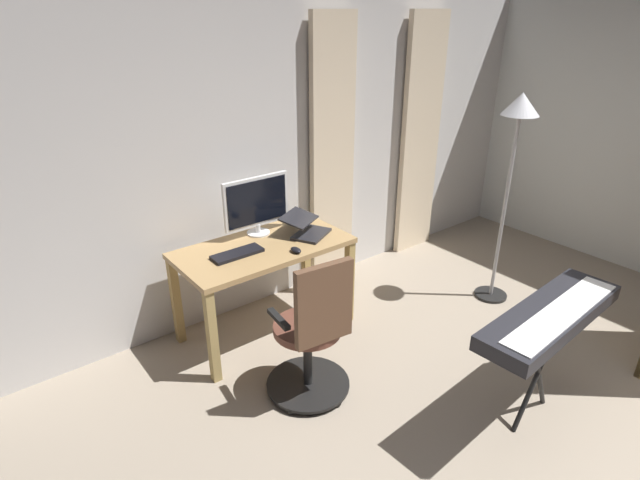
% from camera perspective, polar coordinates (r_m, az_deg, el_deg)
% --- Properties ---
extents(back_room_partition, '(5.80, 0.10, 2.58)m').
position_cam_1_polar(back_room_partition, '(4.23, -4.18, 10.19)').
color(back_room_partition, silver).
rests_on(back_room_partition, ground).
extents(curtain_left_panel, '(0.49, 0.06, 2.34)m').
position_cam_1_polar(curtain_left_panel, '(5.20, 11.21, 11.15)').
color(curtain_left_panel, beige).
rests_on(curtain_left_panel, ground).
extents(curtain_right_panel, '(0.45, 0.06, 2.34)m').
position_cam_1_polar(curtain_right_panel, '(4.43, 1.39, 9.28)').
color(curtain_right_panel, beige).
rests_on(curtain_right_panel, ground).
extents(desk, '(1.29, 0.66, 0.74)m').
position_cam_1_polar(desk, '(3.82, -6.34, -2.04)').
color(desk, tan).
rests_on(desk, ground).
extents(office_chair, '(0.56, 0.56, 1.03)m').
position_cam_1_polar(office_chair, '(3.24, -0.82, -10.77)').
color(office_chair, black).
rests_on(office_chair, ground).
extents(computer_monitor, '(0.55, 0.18, 0.46)m').
position_cam_1_polar(computer_monitor, '(3.88, -7.15, 4.13)').
color(computer_monitor, white).
rests_on(computer_monitor, desk).
extents(computer_keyboard, '(0.37, 0.14, 0.02)m').
position_cam_1_polar(computer_keyboard, '(3.64, -9.28, -1.53)').
color(computer_keyboard, black).
rests_on(computer_keyboard, desk).
extents(laptop, '(0.41, 0.42, 0.15)m').
position_cam_1_polar(laptop, '(3.91, -1.51, 1.35)').
color(laptop, '#232328').
rests_on(laptop, desk).
extents(computer_mouse, '(0.06, 0.10, 0.04)m').
position_cam_1_polar(computer_mouse, '(3.64, -2.73, -1.14)').
color(computer_mouse, black).
rests_on(computer_mouse, desk).
extents(mug_tea, '(0.13, 0.09, 0.09)m').
position_cam_1_polar(mug_tea, '(4.13, -3.08, 2.52)').
color(mug_tea, teal).
rests_on(mug_tea, desk).
extents(piano_keyboard, '(1.15, 0.39, 0.80)m').
position_cam_1_polar(piano_keyboard, '(3.20, 24.55, -7.98)').
color(piano_keyboard, black).
rests_on(piano_keyboard, ground).
extents(floor_lamp, '(0.28, 0.28, 1.77)m').
position_cam_1_polar(floor_lamp, '(4.29, 21.18, 10.66)').
color(floor_lamp, black).
rests_on(floor_lamp, ground).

